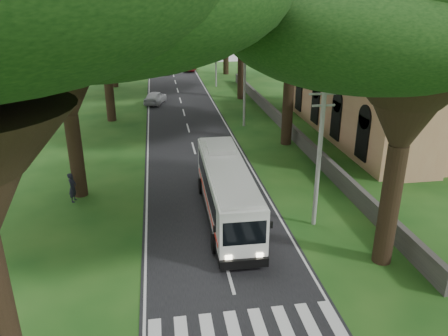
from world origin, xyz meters
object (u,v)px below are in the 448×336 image
(distant_car_b, at_px, (168,70))
(pole_near, at_px, (319,154))
(church, at_px, (391,80))
(coach_bus, at_px, (226,189))
(distant_car_a, at_px, (155,97))
(pole_far, at_px, (216,56))
(pole_mid, at_px, (245,83))
(pedestrian, at_px, (73,187))
(distant_car_c, at_px, (190,67))

(distant_car_b, bearing_deg, pole_near, -64.87)
(church, bearing_deg, coach_bus, -140.80)
(distant_car_a, bearing_deg, distant_car_b, -78.22)
(pole_near, xyz_separation_m, pole_far, (0.00, 40.00, 0.00))
(pole_mid, xyz_separation_m, coach_bus, (-4.70, -18.37, -2.44))
(church, relative_size, coach_bus, 2.19)
(pedestrian, bearing_deg, distant_car_b, 2.18)
(church, xyz_separation_m, distant_car_c, (-14.86, 38.55, -4.19))
(church, height_order, distant_car_a, church)
(pole_near, relative_size, distant_car_b, 2.10)
(pole_far, relative_size, coach_bus, 0.73)
(pole_mid, xyz_separation_m, pole_far, (0.00, 20.00, 0.00))
(pole_far, bearing_deg, pole_mid, -90.00)
(pole_near, distance_m, coach_bus, 5.54)
(pole_far, relative_size, distant_car_c, 1.70)
(distant_car_a, xyz_separation_m, distant_car_c, (6.00, 23.47, -0.07))
(pole_far, bearing_deg, distant_car_a, -132.19)
(pole_far, height_order, pedestrian, pole_far)
(distant_car_b, distance_m, pedestrian, 46.88)
(church, height_order, pole_near, church)
(church, bearing_deg, pedestrian, -158.24)
(church, relative_size, distant_car_b, 6.29)
(distant_car_a, height_order, pedestrian, pedestrian)
(pole_near, relative_size, distant_car_a, 1.82)
(pole_far, height_order, distant_car_b, pole_far)
(pole_far, height_order, distant_car_a, pole_far)
(coach_bus, relative_size, distant_car_a, 2.49)
(pole_near, distance_m, pole_mid, 20.00)
(pole_near, distance_m, distant_car_c, 54.27)
(pole_mid, relative_size, distant_car_b, 2.10)
(pole_near, bearing_deg, pole_mid, 90.00)
(distant_car_b, xyz_separation_m, pedestrian, (-7.48, -46.27, 0.28))
(coach_bus, bearing_deg, pole_far, 83.65)
(pole_far, bearing_deg, pole_near, -90.00)
(pole_far, distance_m, coach_bus, 38.73)
(coach_bus, bearing_deg, distant_car_a, 98.10)
(pole_far, relative_size, distant_car_b, 2.10)
(pole_far, distance_m, distant_car_b, 13.48)
(pole_near, bearing_deg, pole_far, 90.00)
(distant_car_b, bearing_deg, pedestrian, -81.05)
(pole_far, relative_size, pedestrian, 4.26)
(pole_mid, bearing_deg, distant_car_a, 128.66)
(church, distance_m, distant_car_c, 41.53)
(church, xyz_separation_m, coach_bus, (-17.06, -13.92, -3.17))
(pole_mid, xyz_separation_m, pedestrian, (-13.78, -14.89, -3.24))
(pole_near, height_order, coach_bus, pole_near)
(pole_near, height_order, pole_far, same)
(distant_car_b, bearing_deg, distant_car_a, -77.91)
(pole_mid, relative_size, coach_bus, 0.73)
(pedestrian, bearing_deg, pole_near, -98.97)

